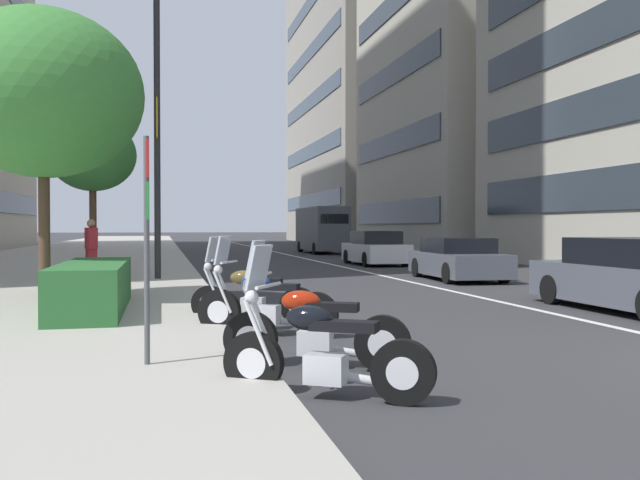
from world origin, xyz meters
The scene contains 17 objects.
sidewalk_right_plaza centered at (30.00, 11.53, 0.07)m, with size 160.00×10.99×0.15m, color #A39E93.
lane_centre_stripe centered at (35.00, 0.00, 0.00)m, with size 110.00×0.16×0.01m, color silver.
motorcycle_by_sign_pole centered at (0.16, 5.70, 0.43)m, with size 1.18×1.86×1.46m.
motorcycle_under_tarp centered at (1.51, 5.50, 0.44)m, with size 1.06×2.04×1.48m.
motorcycle_far_end_row centered at (4.05, 5.68, 0.45)m, with size 1.15×2.00×1.50m.
motorcycle_nearest_camera centered at (5.50, 5.71, 0.43)m, with size 1.02×2.06×1.47m.
car_following_behind centered at (5.30, -1.71, 0.68)m, with size 4.66×1.93×1.42m.
car_lead_in_lane centered at (13.56, -1.72, 0.62)m, with size 4.40×2.06×1.29m.
car_far_down_avenue centered at (22.09, -1.76, 0.68)m, with size 4.26×1.95×1.46m.
delivery_van_ahead centered at (35.55, -2.50, 1.51)m, with size 6.19×2.16×2.83m.
parking_sign_by_curb centered at (1.44, 7.33, 1.69)m, with size 0.32×0.06×2.46m.
street_lamp_with_banners centered at (14.10, 7.05, 5.44)m, with size 1.26×2.05×9.07m.
clipped_hedge_bed centered at (6.62, 8.37, 0.57)m, with size 4.56×1.10×0.85m, color #28602D.
street_tree_mid_sidewalk centered at (8.22, 9.43, 4.24)m, with size 3.87×3.87×5.74m.
street_tree_near_plaza_corner centered at (16.26, 9.27, 3.85)m, with size 2.66×2.66×4.85m.
pedestrian_on_plaza centered at (14.15, 9.12, 1.01)m, with size 0.47×0.39×1.70m.
office_tower_far_left_down_avenue centered at (38.02, -15.97, 16.28)m, with size 18.04×15.99×32.56m.
Camera 1 is at (-6.22, 7.17, 1.64)m, focal length 38.76 mm.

